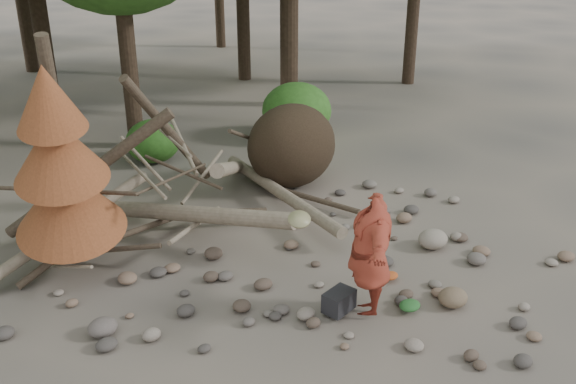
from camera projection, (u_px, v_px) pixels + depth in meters
ground at (334, 298)px, 10.87m from camera, size 120.00×120.00×0.00m
deadfall_pile at (274, 153)px, 14.68m from camera, size 8.55×5.24×3.30m
dead_conifer at (61, 168)px, 10.63m from camera, size 2.06×2.16×4.35m
bush_mid at (153, 141)px, 16.66m from camera, size 1.40×1.40×1.12m
bush_right at (297, 110)px, 18.43m from camera, size 2.00×2.00×1.60m
frisbee_thrower at (370, 257)px, 9.98m from camera, size 3.11×2.20×2.46m
backpack at (339, 304)px, 10.39m from camera, size 0.57×0.43×0.34m
cloth_green at (410, 308)px, 10.47m from camera, size 0.38×0.31×0.14m
cloth_orange at (390, 278)px, 11.36m from camera, size 0.30×0.25×0.11m
boulder_front_right at (453, 297)px, 10.61m from camera, size 0.51×0.46×0.31m
boulder_mid_right at (433, 239)px, 12.46m from camera, size 0.60×0.54×0.36m
boulder_mid_left at (103, 327)px, 9.86m from camera, size 0.46×0.42×0.28m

